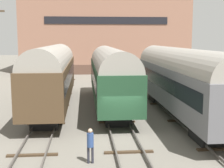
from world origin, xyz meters
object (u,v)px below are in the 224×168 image
at_px(train_car_brown, 53,73).
at_px(bench, 214,95).
at_px(person_worker, 90,142).
at_px(train_car_green, 111,73).
at_px(train_car_grey, 180,78).

xyz_separation_m(train_car_brown, bench, (13.00, -3.18, -1.61)).
xyz_separation_m(bench, person_worker, (-10.05, -9.34, -0.43)).
bearing_deg(train_car_green, train_car_grey, -39.02).
bearing_deg(train_car_brown, train_car_green, 3.10).
height_order(train_car_brown, bench, train_car_brown).
distance_m(train_car_grey, bench, 3.44).
height_order(train_car_grey, bench, train_car_grey).
bearing_deg(person_worker, train_car_grey, 51.21).
xyz_separation_m(train_car_green, train_car_grey, (4.99, -4.04, 0.07)).
relative_size(train_car_green, train_car_brown, 0.98).
bearing_deg(bench, train_car_brown, 166.27).
height_order(train_car_grey, person_worker, train_car_grey).
bearing_deg(person_worker, train_car_green, 80.96).
distance_m(train_car_green, train_car_grey, 6.42).
bearing_deg(train_car_green, train_car_brown, -176.90).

